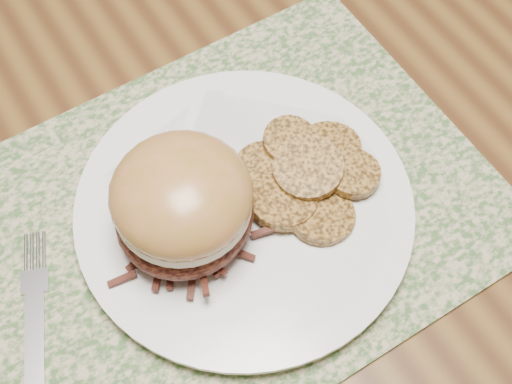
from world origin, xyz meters
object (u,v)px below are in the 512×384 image
(fork, at_px, (35,337))
(dinner_plate, at_px, (244,209))
(pork_sandwich, at_px, (183,203))
(dining_table, at_px, (329,184))

(fork, bearing_deg, dinner_plate, 25.29)
(dinner_plate, xyz_separation_m, pork_sandwich, (-0.05, 0.01, 0.05))
(dinner_plate, relative_size, pork_sandwich, 1.81)
(dinner_plate, distance_m, pork_sandwich, 0.07)
(dinner_plate, height_order, fork, dinner_plate)
(dinner_plate, bearing_deg, pork_sandwich, 173.45)
(pork_sandwich, xyz_separation_m, fork, (-0.14, -0.01, -0.05))
(dining_table, relative_size, pork_sandwich, 10.41)
(dinner_plate, height_order, pork_sandwich, pork_sandwich)
(pork_sandwich, height_order, fork, pork_sandwich)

